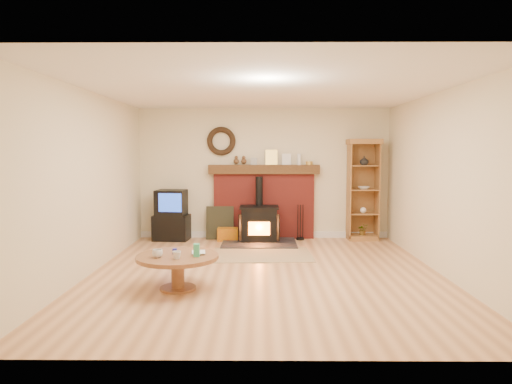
{
  "coord_description": "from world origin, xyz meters",
  "views": [
    {
      "loc": [
        -0.08,
        -6.42,
        1.74
      ],
      "look_at": [
        -0.14,
        1.0,
        1.08
      ],
      "focal_mm": 32.0,
      "sensor_mm": 36.0,
      "label": 1
    }
  ],
  "objects_px": {
    "tv_unit": "(171,216)",
    "coffee_table": "(178,262)",
    "wood_stove": "(259,225)",
    "curio_cabinet": "(363,190)"
  },
  "relations": [
    {
      "from": "wood_stove",
      "to": "curio_cabinet",
      "type": "xyz_separation_m",
      "value": [
        2.05,
        0.28,
        0.66
      ]
    },
    {
      "from": "tv_unit",
      "to": "coffee_table",
      "type": "height_order",
      "value": "tv_unit"
    },
    {
      "from": "tv_unit",
      "to": "coffee_table",
      "type": "relative_size",
      "value": 0.96
    },
    {
      "from": "curio_cabinet",
      "to": "coffee_table",
      "type": "relative_size",
      "value": 1.91
    },
    {
      "from": "tv_unit",
      "to": "curio_cabinet",
      "type": "distance_m",
      "value": 3.81
    },
    {
      "from": "wood_stove",
      "to": "tv_unit",
      "type": "bearing_deg",
      "value": 173.49
    },
    {
      "from": "wood_stove",
      "to": "coffee_table",
      "type": "distance_m",
      "value": 3.22
    },
    {
      "from": "curio_cabinet",
      "to": "wood_stove",
      "type": "bearing_deg",
      "value": -172.08
    },
    {
      "from": "tv_unit",
      "to": "coffee_table",
      "type": "bearing_deg",
      "value": -77.77
    },
    {
      "from": "tv_unit",
      "to": "curio_cabinet",
      "type": "xyz_separation_m",
      "value": [
        3.78,
        0.09,
        0.52
      ]
    }
  ]
}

